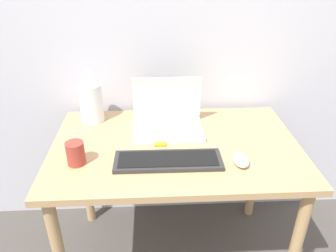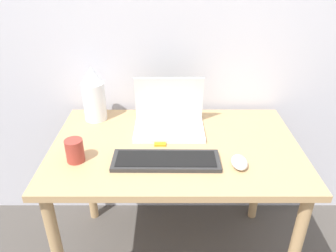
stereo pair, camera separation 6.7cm
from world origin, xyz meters
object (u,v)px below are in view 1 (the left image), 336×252
object	(u,v)px
keyboard	(168,160)
mouse	(241,160)
mug	(76,153)
laptop	(168,118)
vase	(90,96)
mp3_player	(160,142)

from	to	relation	value
keyboard	mouse	distance (m)	0.30
mouse	mug	distance (m)	0.67
laptop	vase	bearing A→B (deg)	165.11
laptop	mouse	xyz separation A→B (m)	(0.28, -0.32, -0.04)
vase	laptop	bearing A→B (deg)	-14.89
laptop	vase	size ratio (longest dim) A/B	1.19
mug	mp3_player	bearing A→B (deg)	21.74
vase	mug	xyz separation A→B (m)	(-0.01, -0.38, -0.09)
laptop	keyboard	size ratio (longest dim) A/B	0.75
vase	mug	bearing A→B (deg)	-91.67
mouse	mug	world-z (taller)	mug
laptop	mp3_player	size ratio (longest dim) A/B	5.27
keyboard	laptop	bearing A→B (deg)	87.40
laptop	mp3_player	world-z (taller)	laptop
mp3_player	keyboard	bearing A→B (deg)	-79.95
laptop	keyboard	xyz separation A→B (m)	(-0.01, -0.29, -0.04)
laptop	mouse	world-z (taller)	laptop
laptop	mouse	bearing A→B (deg)	-48.35
mug	keyboard	bearing A→B (deg)	-2.13
vase	mug	distance (m)	0.39
mouse	mp3_player	xyz separation A→B (m)	(-0.32, 0.18, -0.01)
laptop	keyboard	distance (m)	0.30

